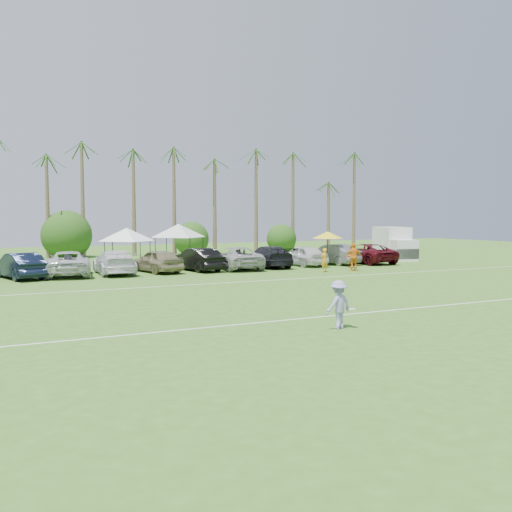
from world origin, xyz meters
name	(u,v)px	position (x,y,z in m)	size (l,w,h in m)	color
ground	(397,321)	(0.00, 0.00, 0.00)	(120.00, 120.00, 0.00)	#3A681F
field_lines	(289,295)	(0.00, 8.00, 0.01)	(80.00, 12.10, 0.01)	white
palm_tree_3	(43,147)	(-8.00, 38.00, 10.06)	(2.40, 2.40, 11.90)	brown
palm_tree_4	(90,177)	(-4.00, 38.00, 7.48)	(2.40, 2.40, 8.90)	brown
palm_tree_5	(133,169)	(0.00, 38.00, 8.35)	(2.40, 2.40, 9.90)	brown
palm_tree_6	(173,162)	(4.00, 38.00, 9.21)	(2.40, 2.40, 10.90)	brown
palm_tree_7	(210,155)	(8.00, 38.00, 10.06)	(2.40, 2.40, 11.90)	brown
palm_tree_8	(254,182)	(13.00, 38.00, 7.48)	(2.40, 2.40, 8.90)	brown
palm_tree_9	(295,175)	(18.00, 38.00, 8.35)	(2.40, 2.40, 9.90)	brown
palm_tree_10	(333,169)	(23.00, 38.00, 9.21)	(2.40, 2.40, 10.90)	brown
palm_tree_11	(362,163)	(27.00, 38.00, 10.06)	(2.40, 2.40, 11.90)	brown
bush_tree_1	(67,239)	(-6.00, 39.00, 1.80)	(4.00, 4.00, 4.00)	brown
bush_tree_2	(189,237)	(6.00, 39.00, 1.80)	(4.00, 4.00, 4.00)	brown
bush_tree_3	(274,235)	(16.00, 39.00, 1.80)	(4.00, 4.00, 4.00)	brown
sideline_player_a	(324,260)	(7.94, 16.92, 0.83)	(0.60, 0.40, 1.65)	#FDA11C
sideline_player_b	(352,256)	(11.62, 18.73, 0.86)	(0.84, 0.65, 1.72)	orange
sideline_player_c	(354,257)	(10.31, 16.66, 1.00)	(1.17, 0.49, 2.00)	orange
box_truck	(395,242)	(20.17, 23.95, 1.55)	(3.70, 6.01, 2.91)	white
canopy_tent_left	(127,228)	(-3.40, 26.89, 3.00)	(4.32, 4.32, 3.50)	black
canopy_tent_right	(179,224)	(1.22, 28.28, 3.26)	(4.69, 4.69, 3.80)	black
market_umbrella	(328,235)	(11.10, 21.20, 2.42)	(2.42, 2.42, 2.69)	black
frisbee_player	(338,305)	(-2.76, -0.18, 0.84)	(1.18, 0.82, 1.68)	#9B96D4
parked_car_1	(20,266)	(-11.37, 21.77, 0.81)	(1.72, 4.94, 1.63)	black
parked_car_2	(68,264)	(-8.43, 22.12, 0.81)	(2.70, 5.86, 1.63)	silver
parked_car_3	(114,262)	(-5.49, 21.92, 0.81)	(2.28, 5.61, 1.63)	white
parked_car_4	(157,261)	(-2.55, 21.81, 0.81)	(1.92, 4.78, 1.63)	gray
parked_car_5	(198,259)	(0.38, 21.71, 0.81)	(1.72, 4.94, 1.63)	black
parked_car_6	(236,258)	(3.32, 21.61, 0.81)	(2.70, 5.86, 1.63)	#AFAFAF
parked_car_7	(268,256)	(6.26, 22.04, 0.81)	(2.28, 5.61, 1.63)	black
parked_car_8	(303,255)	(9.20, 21.84, 0.81)	(1.92, 4.78, 1.63)	silver
parked_car_9	(332,254)	(12.13, 22.03, 0.81)	(1.72, 4.94, 1.63)	slate
parked_car_10	(366,254)	(15.07, 21.53, 0.81)	(2.70, 5.86, 1.63)	#540D16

